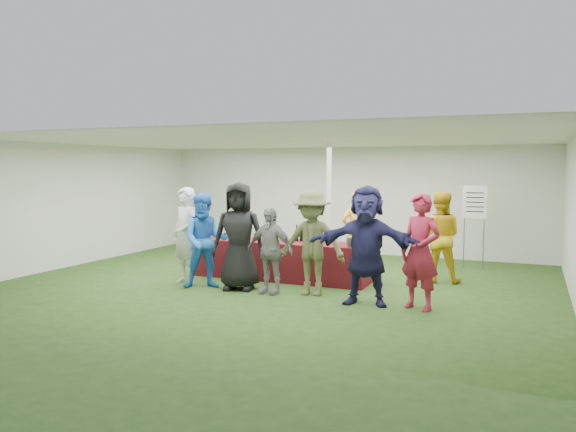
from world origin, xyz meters
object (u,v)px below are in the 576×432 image
at_px(wine_list_sign, 475,208).
at_px(customer_2, 239,236).
at_px(customer_4, 312,243).
at_px(staff_pourer, 358,234).
at_px(staff_back, 439,236).
at_px(customer_1, 205,241).
at_px(dump_bucket, 354,242).
at_px(customer_3, 270,250).
at_px(serving_table, 279,260).
at_px(customer_6, 420,252).
at_px(customer_0, 186,236).
at_px(customer_5, 366,245).

relative_size(wine_list_sign, customer_2, 0.93).
bearing_deg(customer_4, staff_pourer, 76.01).
distance_m(staff_back, customer_1, 4.42).
bearing_deg(dump_bucket, customer_1, -157.12).
bearing_deg(customer_1, customer_3, -27.76).
xyz_separation_m(serving_table, customer_6, (2.98, -1.29, 0.53)).
bearing_deg(wine_list_sign, dump_bucket, -122.77).
xyz_separation_m(wine_list_sign, staff_back, (-0.49, -1.64, -0.44)).
relative_size(staff_pourer, customer_2, 0.91).
bearing_deg(customer_6, customer_1, -158.96).
bearing_deg(wine_list_sign, customer_6, -96.39).
relative_size(customer_1, customer_2, 0.90).
relative_size(staff_back, customer_3, 1.16).
bearing_deg(customer_4, customer_6, -12.24).
bearing_deg(serving_table, customer_6, -23.40).
bearing_deg(customer_4, serving_table, 131.55).
distance_m(dump_bucket, customer_0, 3.13).
xyz_separation_m(customer_2, customer_5, (2.39, -0.17, -0.01)).
bearing_deg(customer_5, customer_0, 170.61).
height_order(serving_table, staff_back, staff_back).
distance_m(serving_table, dump_bucket, 1.67).
xyz_separation_m(wine_list_sign, staff_pourer, (-2.03, -1.87, -0.44)).
bearing_deg(customer_6, customer_2, -161.19).
height_order(customer_0, customer_5, customer_5).
height_order(serving_table, wine_list_sign, wine_list_sign).
bearing_deg(dump_bucket, wine_list_sign, 57.23).
bearing_deg(customer_6, dump_bucket, 163.77).
height_order(dump_bucket, customer_2, customer_2).
height_order(dump_bucket, customer_5, customer_5).
bearing_deg(dump_bucket, customer_2, -153.53).
bearing_deg(staff_pourer, serving_table, 11.36).
distance_m(dump_bucket, staff_pourer, 0.98).
bearing_deg(customer_3, wine_list_sign, 56.85).
height_order(wine_list_sign, customer_6, customer_6).
height_order(customer_2, customer_4, customer_2).
height_order(serving_table, dump_bucket, dump_bucket).
distance_m(dump_bucket, customer_4, 0.96).
distance_m(staff_back, customer_4, 2.73).
bearing_deg(customer_2, customer_1, 177.89).
bearing_deg(customer_3, customer_2, -179.86).
xyz_separation_m(serving_table, wine_list_sign, (3.41, 2.61, 0.94)).
bearing_deg(customer_6, staff_back, 112.60).
height_order(customer_1, customer_2, customer_2).
relative_size(staff_pourer, customer_6, 0.97).
height_order(staff_pourer, customer_2, customer_2).
relative_size(staff_back, customer_1, 1.01).
height_order(wine_list_sign, customer_3, wine_list_sign).
relative_size(serving_table, staff_back, 2.06).
relative_size(customer_1, customer_4, 0.95).
bearing_deg(customer_2, customer_3, -18.48).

